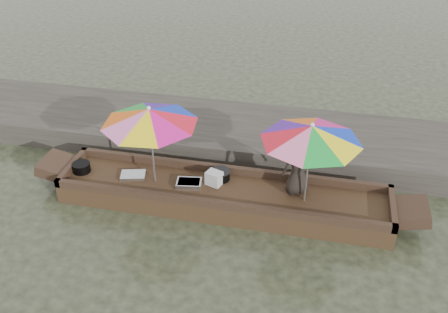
% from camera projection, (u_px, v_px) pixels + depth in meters
% --- Properties ---
extents(water, '(80.00, 80.00, 0.00)m').
position_uv_depth(water, '(223.00, 205.00, 9.28)').
color(water, black).
rests_on(water, ground).
extents(dock, '(22.00, 2.20, 0.50)m').
position_uv_depth(dock, '(244.00, 135.00, 10.96)').
color(dock, '#2D2B26').
rests_on(dock, ground).
extents(boat_hull, '(6.05, 1.20, 0.35)m').
position_uv_depth(boat_hull, '(223.00, 197.00, 9.19)').
color(boat_hull, black).
rests_on(boat_hull, water).
extents(cooking_pot, '(0.34, 0.34, 0.18)m').
position_uv_depth(cooking_pot, '(81.00, 167.00, 9.54)').
color(cooking_pot, black).
rests_on(cooking_pot, boat_hull).
extents(tray_crayfish, '(0.50, 0.38, 0.09)m').
position_uv_depth(tray_crayfish, '(189.00, 183.00, 9.18)').
color(tray_crayfish, silver).
rests_on(tray_crayfish, boat_hull).
extents(tray_scallop, '(0.52, 0.42, 0.06)m').
position_uv_depth(tray_scallop, '(133.00, 175.00, 9.42)').
color(tray_scallop, silver).
rests_on(tray_scallop, boat_hull).
extents(charcoal_grill, '(0.36, 0.36, 0.17)m').
position_uv_depth(charcoal_grill, '(220.00, 175.00, 9.33)').
color(charcoal_grill, black).
rests_on(charcoal_grill, boat_hull).
extents(supply_bag, '(0.34, 0.30, 0.26)m').
position_uv_depth(supply_bag, '(214.00, 178.00, 9.17)').
color(supply_bag, silver).
rests_on(supply_bag, boat_hull).
extents(vendor, '(0.68, 0.62, 1.16)m').
position_uv_depth(vendor, '(298.00, 165.00, 8.73)').
color(vendor, black).
rests_on(vendor, boat_hull).
extents(umbrella_bow, '(2.14, 2.14, 1.55)m').
position_uv_depth(umbrella_bow, '(152.00, 145.00, 8.91)').
color(umbrella_bow, red).
rests_on(umbrella_bow, boat_hull).
extents(umbrella_stern, '(1.82, 1.82, 1.55)m').
position_uv_depth(umbrella_stern, '(308.00, 163.00, 8.41)').
color(umbrella_stern, '#0C31D8').
rests_on(umbrella_stern, boat_hull).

